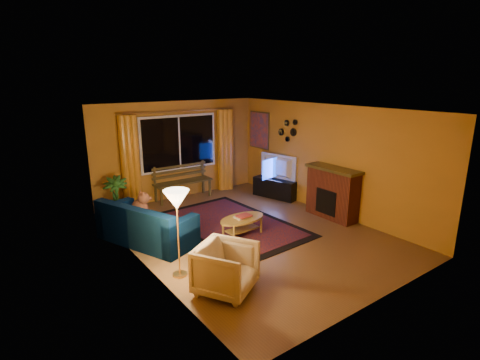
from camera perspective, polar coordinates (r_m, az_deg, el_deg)
floor at (r=7.74m, az=1.32°, el=-8.07°), size 4.50×6.00×0.02m
ceiling at (r=7.12m, az=1.44°, el=10.87°), size 4.50×6.00×0.02m
wall_back at (r=9.84m, az=-9.34°, el=4.52°), size 4.50×0.02×2.50m
wall_left at (r=6.27m, az=-15.29°, el=-2.04°), size 0.02×6.00×2.50m
wall_right at (r=8.85m, az=13.12°, el=3.11°), size 0.02×6.00×2.50m
window at (r=9.74m, az=-9.22°, el=5.62°), size 2.00×0.02×1.30m
curtain_rod at (r=9.60m, az=-9.30°, el=10.29°), size 3.20×0.03×0.03m
curtain_left at (r=9.23m, az=-16.43°, el=2.55°), size 0.36×0.36×2.24m
curtain_right at (r=10.41m, az=-2.33°, el=4.58°), size 0.36×0.36×2.24m
bench at (r=9.83m, az=-8.62°, el=-1.58°), size 1.54×0.48×0.46m
potted_plant at (r=8.75m, az=-18.38°, el=-2.64°), size 0.69×0.69×0.96m
sofa at (r=7.40m, az=-14.04°, el=-6.32°), size 1.49×2.11×0.79m
dog at (r=7.71m, az=-15.06°, el=-3.47°), size 0.43×0.53×0.52m
armchair at (r=5.61m, az=-2.15°, el=-13.01°), size 1.05×1.04×0.81m
floor_lamp at (r=5.96m, az=-9.41°, el=-8.16°), size 0.25×0.25×1.42m
rug at (r=8.13m, az=-1.31°, el=-6.73°), size 2.22×3.36×0.02m
coffee_table at (r=7.57m, az=0.34°, el=-7.05°), size 1.04×1.04×0.36m
tv_console at (r=9.91m, az=5.42°, el=-1.22°), size 0.70×1.25×0.50m
television at (r=9.77m, az=5.50°, el=1.96°), size 0.39×1.11×0.64m
fireplace at (r=8.62m, az=13.91°, el=-2.08°), size 0.40×1.20×1.10m
mirror_cluster at (r=9.61m, az=7.25°, el=7.67°), size 0.06×0.60×0.56m
painting at (r=10.49m, az=2.95°, el=7.59°), size 0.04×0.76×0.96m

